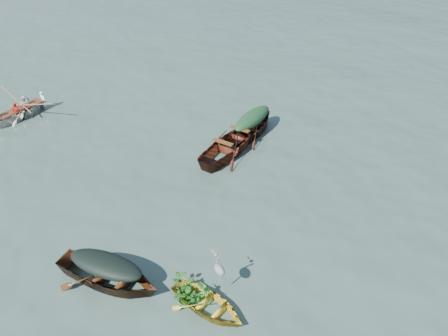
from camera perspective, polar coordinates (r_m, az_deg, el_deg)
The scene contains 13 objects.
ground at distance 14.81m, azimuth 4.00°, elevation -4.18°, with size 140.00×140.00×0.00m, color #384F46.
yellow_dinghy at distance 11.60m, azimuth -2.12°, elevation -17.93°, with size 1.14×2.63×0.68m, color yellow.
dark_covered_boat at distance 12.53m, azimuth -14.72°, elevation -14.28°, with size 1.48×3.98×1.01m, color #472510.
green_tarp_boat at distance 18.51m, azimuth 3.65°, elevation 4.36°, with size 1.42×4.55×1.07m, color #4E2312.
open_wooden_boat at distance 17.29m, azimuth 0.97°, elevation 2.10°, with size 1.57×5.03×1.22m, color #562915.
rowed_boat at distance 21.91m, azimuth -24.73°, elevation 6.11°, with size 1.15×3.82×0.88m, color silver.
dark_tarp_cover at distance 12.03m, azimuth -15.21°, elevation -12.02°, with size 0.81×2.19×0.40m, color black.
green_tarp_cover at distance 18.13m, azimuth 3.74°, elevation 6.55°, with size 0.78×2.50×0.52m, color #1A4022.
thwart_benches at distance 16.96m, azimuth 0.99°, elevation 3.90°, with size 0.94×2.52×0.04m, color #4C2B11, non-canonical shape.
heron at distance 11.29m, azimuth -0.59°, elevation -13.58°, with size 0.28×0.40×0.92m, color gray, non-canonical shape.
dinghy_weeds at distance 11.36m, azimuth -4.32°, elevation -14.50°, with size 0.70×0.90×0.60m, color #1F671B.
rowers at distance 21.58m, azimuth -25.24°, elevation 8.02°, with size 1.03×2.67×0.76m, color white.
oars at distance 21.72m, azimuth -25.02°, elevation 7.20°, with size 2.60×0.60×0.06m, color brown, non-canonical shape.
Camera 1 is at (-6.89, -9.40, 9.13)m, focal length 35.00 mm.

